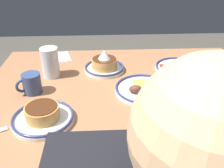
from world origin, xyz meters
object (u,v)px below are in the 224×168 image
(drinking_glass, at_px, (50,64))
(paper_napkin, at_px, (56,58))
(plate_near_main, at_px, (104,65))
(plate_center_pancakes, at_px, (43,116))
(fork_near, at_px, (161,133))
(plate_far_side, at_px, (143,89))
(plate_far_companion, at_px, (178,68))
(coffee_mug, at_px, (31,83))

(drinking_glass, distance_m, paper_napkin, 0.22)
(plate_near_main, distance_m, drinking_glass, 0.26)
(plate_near_main, relative_size, plate_center_pancakes, 0.90)
(plate_center_pancakes, xyz_separation_m, fork_near, (-0.41, 0.09, -0.02))
(plate_near_main, relative_size, plate_far_side, 0.80)
(plate_center_pancakes, height_order, drinking_glass, drinking_glass)
(fork_near, bearing_deg, drinking_glass, -45.77)
(plate_far_companion, bearing_deg, paper_napkin, -16.15)
(plate_center_pancakes, xyz_separation_m, drinking_glass, (0.03, -0.36, 0.04))
(plate_near_main, distance_m, paper_napkin, 0.32)
(plate_near_main, height_order, plate_far_companion, plate_near_main)
(plate_near_main, relative_size, coffee_mug, 1.96)
(coffee_mug, distance_m, paper_napkin, 0.37)
(plate_far_companion, distance_m, paper_napkin, 0.67)
(plate_near_main, xyz_separation_m, plate_far_side, (-0.16, 0.22, -0.01))
(plate_far_companion, distance_m, coffee_mug, 0.71)
(drinking_glass, height_order, fork_near, drinking_glass)
(plate_far_companion, bearing_deg, plate_center_pancakes, 32.56)
(plate_center_pancakes, distance_m, drinking_glass, 0.36)
(plate_center_pancakes, height_order, plate_far_side, plate_center_pancakes)
(plate_far_side, bearing_deg, coffee_mug, -2.52)
(plate_far_side, relative_size, drinking_glass, 1.75)
(coffee_mug, xyz_separation_m, paper_napkin, (-0.05, -0.37, -0.04))
(plate_center_pancakes, xyz_separation_m, paper_napkin, (0.04, -0.57, -0.02))
(plate_near_main, xyz_separation_m, drinking_glass, (0.26, 0.05, 0.03))
(plate_center_pancakes, bearing_deg, plate_far_side, -154.87)
(plate_center_pancakes, height_order, coffee_mug, coffee_mug)
(plate_near_main, bearing_deg, plate_far_companion, 177.47)
(plate_far_companion, xyz_separation_m, plate_far_side, (0.21, 0.20, 0.00))
(drinking_glass, distance_m, fork_near, 0.63)
(plate_near_main, distance_m, plate_far_companion, 0.38)
(plate_far_side, relative_size, paper_napkin, 1.67)
(plate_far_companion, relative_size, drinking_glass, 1.62)
(coffee_mug, bearing_deg, plate_near_main, -147.86)
(plate_near_main, bearing_deg, plate_center_pancakes, 60.14)
(plate_far_companion, distance_m, fork_near, 0.52)
(plate_far_side, height_order, coffee_mug, coffee_mug)
(plate_near_main, xyz_separation_m, plate_center_pancakes, (0.23, 0.40, -0.01))
(plate_far_side, bearing_deg, drinking_glass, -22.42)
(plate_near_main, xyz_separation_m, coffee_mug, (0.32, 0.20, 0.02))
(plate_far_side, bearing_deg, plate_near_main, -53.70)
(plate_far_companion, bearing_deg, drinking_glass, 2.72)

